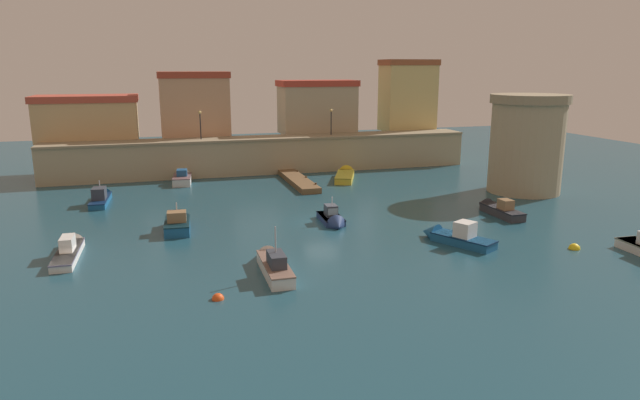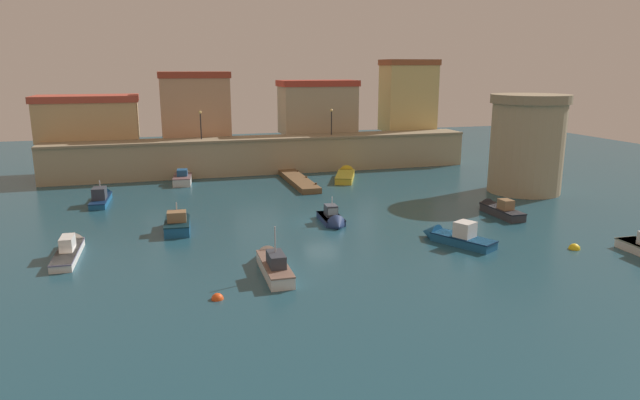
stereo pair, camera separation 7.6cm
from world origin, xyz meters
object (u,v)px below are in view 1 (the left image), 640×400
at_px(moored_boat_2, 453,236).
at_px(moored_boat_5, 333,219).
at_px(quay_lamp_0, 200,120).
at_px(moored_boat_1, 70,248).
at_px(quay_lamp_1, 331,117).
at_px(moored_boat_6, 178,222).
at_px(moored_boat_7, 102,197).
at_px(mooring_buoy_0, 218,299).
at_px(moored_boat_0, 273,263).
at_px(moored_boat_8, 345,175).
at_px(moored_boat_3, 183,178).
at_px(moored_boat_9, 497,209).
at_px(mooring_buoy_1, 574,249).
at_px(fortress_tower, 527,143).

relative_size(moored_boat_2, moored_boat_5, 1.29).
xyz_separation_m(quay_lamp_0, moored_boat_1, (-10.23, -24.42, -5.61)).
xyz_separation_m(quay_lamp_1, moored_boat_6, (-18.11, -20.58, -5.42)).
relative_size(moored_boat_7, mooring_buoy_0, 10.22).
height_order(quay_lamp_1, moored_boat_0, quay_lamp_1).
bearing_deg(moored_boat_1, moored_boat_0, -118.11).
xyz_separation_m(quay_lamp_0, moored_boat_5, (7.67, -22.56, -5.62)).
xyz_separation_m(quay_lamp_0, quay_lamp_1, (14.59, 0.00, -0.06)).
bearing_deg(mooring_buoy_0, moored_boat_8, 59.82).
relative_size(moored_boat_0, moored_boat_3, 1.31).
height_order(moored_boat_3, moored_boat_9, moored_boat_3).
bearing_deg(moored_boat_3, quay_lamp_1, -72.56).
height_order(quay_lamp_0, moored_boat_5, quay_lamp_0).
bearing_deg(quay_lamp_1, moored_boat_8, -92.08).
xyz_separation_m(moored_boat_2, moored_boat_8, (0.37, 23.32, -0.09)).
distance_m(moored_boat_1, moored_boat_9, 31.41).
bearing_deg(moored_boat_3, moored_boat_1, 165.34).
bearing_deg(mooring_buoy_1, moored_boat_7, 143.39).
relative_size(quay_lamp_1, moored_boat_8, 0.42).
relative_size(moored_boat_5, mooring_buoy_1, 5.80).
xyz_separation_m(moored_boat_2, moored_boat_5, (-6.34, 6.58, -0.10)).
relative_size(moored_boat_9, mooring_buoy_0, 8.79).
xyz_separation_m(moored_boat_7, moored_boat_8, (23.89, 4.21, -0.08)).
bearing_deg(moored_boat_6, moored_boat_3, -0.07).
relative_size(moored_boat_3, moored_boat_8, 0.70).
bearing_deg(moored_boat_0, mooring_buoy_0, 133.98).
bearing_deg(moored_boat_2, moored_boat_7, 22.70).
bearing_deg(moored_boat_3, mooring_buoy_1, -135.55).
distance_m(moored_boat_1, moored_boat_3, 22.46).
relative_size(moored_boat_0, moored_boat_2, 1.17).
height_order(moored_boat_6, mooring_buoy_1, moored_boat_6).
relative_size(moored_boat_1, moored_boat_8, 0.99).
height_order(moored_boat_0, moored_boat_3, moored_boat_0).
xyz_separation_m(moored_boat_8, mooring_buoy_1, (6.45, -26.75, -0.36)).
height_order(moored_boat_1, moored_boat_5, moored_boat_5).
relative_size(fortress_tower, moored_boat_2, 1.68).
xyz_separation_m(moored_boat_0, moored_boat_5, (6.32, 8.41, -0.12)).
relative_size(moored_boat_6, moored_boat_9, 0.87).
xyz_separation_m(moored_boat_3, moored_boat_6, (-1.22, -17.17, 0.00)).
relative_size(quay_lamp_1, mooring_buoy_1, 4.05).
relative_size(moored_boat_5, moored_boat_7, 0.65).
relative_size(moored_boat_8, mooring_buoy_0, 11.00).
relative_size(mooring_buoy_0, mooring_buoy_1, 0.87).
bearing_deg(moored_boat_2, mooring_buoy_0, 79.28).
xyz_separation_m(moored_boat_3, mooring_buoy_1, (23.12, -29.16, -0.50)).
distance_m(moored_boat_2, moored_boat_8, 23.33).
xyz_separation_m(quay_lamp_0, mooring_buoy_1, (20.83, -32.57, -5.97)).
xyz_separation_m(moored_boat_5, moored_boat_6, (-11.19, 1.98, 0.14)).
bearing_deg(moored_boat_8, mooring_buoy_0, 172.61).
height_order(moored_boat_9, mooring_buoy_0, moored_boat_9).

